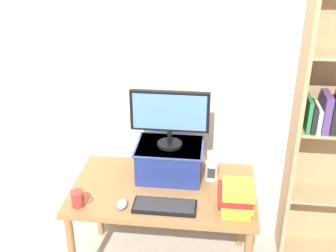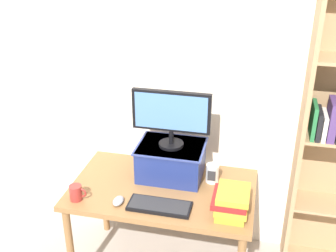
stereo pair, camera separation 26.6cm
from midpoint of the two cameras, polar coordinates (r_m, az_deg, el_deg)
The scene contains 9 objects.
back_wall at distance 2.99m, azimuth 4.03°, elevation 6.42°, with size 7.00×0.08×2.60m.
desk at distance 2.87m, azimuth 1.97°, elevation -9.67°, with size 1.21×0.73×0.70m.
riser_box at distance 2.89m, azimuth 3.08°, elevation -4.67°, with size 0.46×0.36×0.23m.
computer_monitor at distance 2.73m, azimuth 3.24°, elevation 1.47°, with size 0.52×0.17×0.39m.
keyboard at distance 2.63m, azimuth 1.79°, elevation -10.86°, with size 0.39×0.16×0.02m.
computer_mouse at distance 2.67m, azimuth -3.90°, elevation -10.18°, with size 0.06×0.10×0.04m.
book_stack at distance 2.60m, azimuth 11.56°, elevation -10.12°, with size 0.22×0.26×0.16m.
coffee_mug at distance 2.72m, azimuth -9.59°, elevation -8.99°, with size 0.11×0.08×0.10m.
desk_speaker at distance 2.88m, azimuth 8.68°, elevation -6.42°, with size 0.09×0.09×0.13m.
Camera 2 is at (0.57, -2.27, 2.29)m, focal length 45.00 mm.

